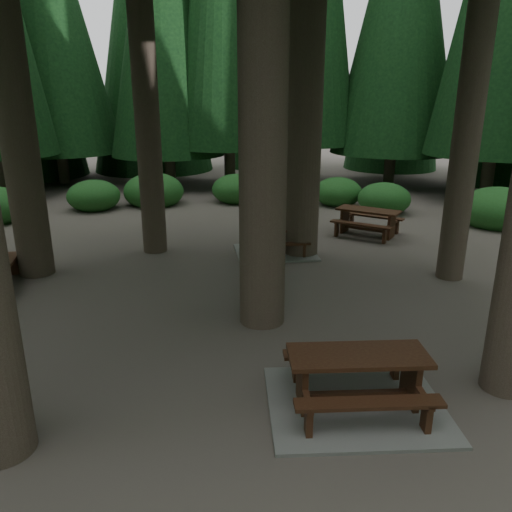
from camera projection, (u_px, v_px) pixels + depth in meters
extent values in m
plane|color=#524B43|center=(221.00, 327.00, 9.21)|extent=(80.00, 80.00, 0.00)
cube|color=gray|center=(355.00, 404.00, 6.88)|extent=(2.53, 2.14, 0.05)
cube|color=#361710|center=(358.00, 356.00, 6.65)|extent=(1.92, 0.86, 0.06)
cube|color=#361710|center=(347.00, 353.00, 7.34)|extent=(1.88, 0.40, 0.05)
cube|color=#361710|center=(369.00, 403.00, 6.16)|extent=(1.88, 0.40, 0.05)
cube|color=#361710|center=(302.00, 384.00, 6.74)|extent=(0.13, 0.58, 0.75)
cube|color=#361710|center=(302.00, 380.00, 6.72)|extent=(0.20, 1.51, 0.06)
cube|color=#361710|center=(411.00, 381.00, 6.81)|extent=(0.13, 0.58, 0.75)
cube|color=#361710|center=(411.00, 377.00, 6.79)|extent=(0.20, 1.51, 0.06)
cube|color=#361710|center=(356.00, 394.00, 6.83)|extent=(1.56, 0.20, 0.08)
cube|color=#361710|center=(5.00, 265.00, 11.07)|extent=(0.48, 1.95, 0.05)
cube|color=gray|center=(275.00, 252.00, 13.50)|extent=(2.12, 1.77, 0.05)
cube|color=#361710|center=(276.00, 229.00, 13.30)|extent=(1.65, 0.67, 0.05)
cube|color=#361710|center=(272.00, 233.00, 13.89)|extent=(1.64, 0.26, 0.05)
cube|color=#361710|center=(279.00, 244.00, 12.87)|extent=(1.64, 0.26, 0.05)
cube|color=#361710|center=(251.00, 243.00, 13.32)|extent=(0.08, 0.50, 0.65)
cube|color=#361710|center=(251.00, 241.00, 13.30)|extent=(0.10, 1.32, 0.05)
cube|color=#361710|center=(299.00, 241.00, 13.50)|extent=(0.08, 0.50, 0.65)
cube|color=#361710|center=(299.00, 239.00, 13.48)|extent=(0.10, 1.32, 0.05)
cube|color=#361710|center=(275.00, 247.00, 13.46)|extent=(1.36, 0.10, 0.07)
cube|color=#361710|center=(368.00, 210.00, 15.02)|extent=(1.89, 1.71, 0.06)
cube|color=#361710|center=(374.00, 216.00, 15.62)|extent=(1.60, 1.35, 0.05)
cube|color=#361710|center=(361.00, 225.00, 14.62)|extent=(1.60, 1.35, 0.05)
cube|color=#361710|center=(345.00, 220.00, 15.51)|extent=(0.42, 0.49, 0.74)
cube|color=#361710|center=(345.00, 218.00, 15.49)|extent=(0.99, 1.21, 0.06)
cube|color=#361710|center=(391.00, 226.00, 14.78)|extent=(0.42, 0.49, 0.74)
cube|color=#361710|center=(392.00, 224.00, 14.76)|extent=(0.99, 1.21, 0.06)
cube|color=#361710|center=(367.00, 229.00, 15.20)|extent=(1.25, 1.02, 0.08)
ellipsoid|color=#266121|center=(497.00, 213.00, 16.30)|extent=(2.42, 2.42, 1.49)
ellipsoid|color=#266121|center=(384.00, 201.00, 18.06)|extent=(1.90, 1.90, 1.17)
ellipsoid|color=#266121|center=(338.00, 195.00, 19.29)|extent=(1.84, 1.84, 1.13)
ellipsoid|color=#266121|center=(236.00, 192.00, 19.86)|extent=(1.95, 1.95, 1.20)
ellipsoid|color=#266121|center=(154.00, 194.00, 19.43)|extent=(2.31, 2.31, 1.42)
ellipsoid|color=#266121|center=(94.00, 199.00, 18.56)|extent=(1.93, 1.93, 1.19)
cone|color=black|center=(161.00, 0.00, 21.09)|extent=(5.17, 5.17, 12.91)
cone|color=black|center=(271.00, 19.00, 27.60)|extent=(5.34, 5.34, 16.14)
cone|color=black|center=(145.00, 7.00, 25.99)|extent=(6.57, 6.57, 16.86)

